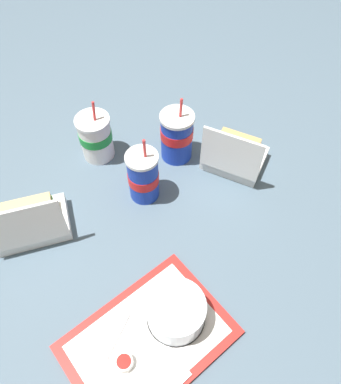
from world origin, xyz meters
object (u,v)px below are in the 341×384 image
clamshell_sandwich_center (30,222)px  plastic_fork (117,335)px  food_tray (148,340)px  clamshell_sandwich_front (235,155)px  cake_container (176,312)px  ketchup_cup (124,363)px  soda_cup_corner (177,135)px  soda_cup_back (143,176)px  soda_cup_front (96,137)px

clamshell_sandwich_center → plastic_fork: bearing=-94.5°
food_tray → clamshell_sandwich_front: bearing=18.9°
clamshell_sandwich_center → cake_container: bearing=-78.1°
ketchup_cup → soda_cup_corner: (0.54, 0.35, 0.06)m
clamshell_sandwich_front → food_tray: bearing=-161.1°
food_tray → soda_cup_back: soda_cup_back is taller
food_tray → ketchup_cup: 0.08m
food_tray → ketchup_cup: (-0.07, -0.00, 0.02)m
plastic_fork → soda_cup_corner: (0.51, 0.30, 0.07)m
cake_container → plastic_fork: size_ratio=1.27×
food_tray → cake_container: (0.08, -0.01, 0.04)m
food_tray → ketchup_cup: bearing=-178.7°
food_tray → soda_cup_front: soda_cup_front is taller
cake_container → clamshell_sandwich_front: clamshell_sandwich_front is taller
soda_cup_back → clamshell_sandwich_front: bearing=-23.6°
clamshell_sandwich_front → clamshell_sandwich_center: 0.63m
ketchup_cup → soda_cup_front: 0.65m
soda_cup_front → cake_container: bearing=-111.6°
ketchup_cup → clamshell_sandwich_front: (0.64, 0.19, 0.02)m
soda_cup_corner → plastic_fork: bearing=-150.0°
clamshell_sandwich_front → plastic_fork: bearing=-167.4°
cake_container → soda_cup_front: bearing=68.4°
food_tray → plastic_fork: plastic_fork is taller
soda_cup_back → plastic_fork: bearing=-142.5°
plastic_fork → cake_container: bearing=-48.9°
soda_cup_back → soda_cup_corner: size_ratio=1.00×
cake_container → ketchup_cup: 0.16m
clamshell_sandwich_front → cake_container: bearing=-157.0°
soda_cup_back → soda_cup_corner: bearing=12.4°
cake_container → clamshell_sandwich_center: size_ratio=0.57×
clamshell_sandwich_center → soda_cup_back: soda_cup_back is taller
food_tray → soda_cup_front: bearing=61.0°
cake_container → soda_cup_corner: size_ratio=0.62×
soda_cup_corner → cake_container: bearing=-136.7°
clamshell_sandwich_center → soda_cup_front: bearing=16.3°
cake_container → soda_cup_front: size_ratio=0.66×
plastic_fork → clamshell_sandwich_front: 0.62m
ketchup_cup → soda_cup_corner: bearing=33.2°
soda_cup_front → soda_cup_back: (-0.01, -0.22, 0.01)m
clamshell_sandwich_front → soda_cup_corner: size_ratio=0.96×
ketchup_cup → soda_cup_front: size_ratio=0.19×
food_tray → soda_cup_corner: (0.47, 0.35, 0.08)m
ketchup_cup → plastic_fork: 0.07m
soda_cup_corner → ketchup_cup: bearing=-146.8°
food_tray → clamshell_sandwich_center: 0.45m
soda_cup_front → soda_cup_corner: 0.25m
soda_cup_front → plastic_fork: bearing=-125.6°
ketchup_cup → clamshell_sandwich_center: (0.06, 0.45, 0.02)m
soda_cup_back → cake_container: bearing=-122.5°
clamshell_sandwich_front → clamshell_sandwich_center: clamshell_sandwich_front is taller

